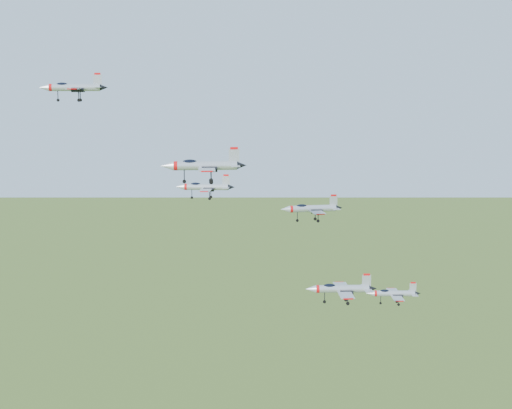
{
  "coord_description": "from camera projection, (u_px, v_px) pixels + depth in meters",
  "views": [
    {
      "loc": [
        -0.34,
        -131.1,
        149.22
      ],
      "look_at": [
        6.14,
        -1.76,
        128.36
      ],
      "focal_mm": 50.0,
      "sensor_mm": 36.0,
      "label": 1
    }
  ],
  "objects": [
    {
      "name": "jet_left_low",
      "position": [
        311.0,
        208.0,
        140.83
      ],
      "size": [
        12.68,
        10.56,
        3.39
      ],
      "rotation": [
        0.0,
        0.0,
        0.12
      ],
      "color": "#A5ABB2"
    },
    {
      "name": "jet_right_high",
      "position": [
        203.0,
        165.0,
        114.91
      ],
      "size": [
        13.9,
        11.42,
        3.72
      ],
      "rotation": [
        0.0,
        0.0,
        0.02
      ],
      "color": "#A5ABB2"
    },
    {
      "name": "jet_lead",
      "position": [
        73.0,
        87.0,
        139.05
      ],
      "size": [
        13.31,
        11.0,
        3.56
      ],
      "rotation": [
        0.0,
        0.0,
        0.06
      ],
      "color": "#A5ABB2"
    },
    {
      "name": "jet_trail",
      "position": [
        393.0,
        293.0,
        139.78
      ],
      "size": [
        10.82,
        8.93,
        2.89
      ],
      "rotation": [
        0.0,
        0.0,
        -0.05
      ],
      "color": "#A5ABB2"
    },
    {
      "name": "jet_right_low",
      "position": [
        340.0,
        289.0,
        119.67
      ],
      "size": [
        12.13,
        9.97,
        3.25
      ],
      "rotation": [
        0.0,
        0.0,
        -0.02
      ],
      "color": "#A5ABB2"
    },
    {
      "name": "jet_left_high",
      "position": [
        205.0,
        187.0,
        132.61
      ],
      "size": [
        11.14,
        9.25,
        2.97
      ],
      "rotation": [
        0.0,
        0.0,
        -0.11
      ],
      "color": "#A5ABB2"
    }
  ]
}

